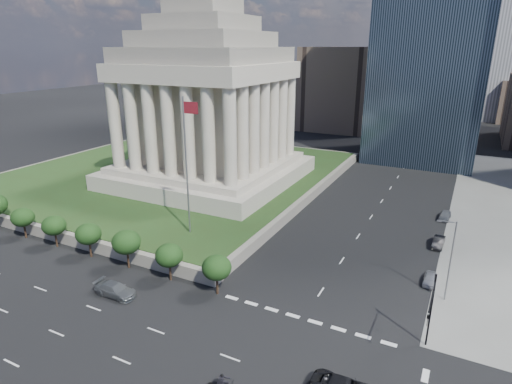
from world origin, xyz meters
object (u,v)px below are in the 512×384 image
Objects in this scene: parked_sedan_near at (430,279)px; suv_grey at (115,290)px; war_memorial at (206,83)px; motorcycle_trail at (221,383)px; parked_sedan_mid at (439,242)px; traffic_signal_ne at (430,309)px; street_lamp_north at (450,256)px; parked_sedan_far at (445,215)px; flagpole at (187,159)px.

suv_grey is at bearing -148.55° from parked_sedan_near.
war_memorial reaches higher than motorcycle_trail.
war_memorial is 46.57m from suv_grey.
suv_grey is 45.87m from parked_sedan_mid.
parked_sedan_mid is (-1.00, 26.17, -4.55)m from traffic_signal_ne.
street_lamp_north is at bearing 85.81° from traffic_signal_ne.
parked_sedan_mid is 11.83m from parked_sedan_far.
war_memorial reaches higher than parked_sedan_mid.
flagpole is at bearing -136.85° from parked_sedan_far.
street_lamp_north is 2.73× the size of parked_sedan_near.
motorcycle_trail is at bearing -139.74° from traffic_signal_ne.
parked_sedan_mid is at bearing -46.96° from suv_grey.
war_memorial is at bearing 116.89° from flagpole.
flagpole is 2.00× the size of street_lamp_north.
parked_sedan_near is at bearing -87.77° from parked_sedan_mid.
parked_sedan_far is (-1.00, 38.00, -4.53)m from traffic_signal_ne.
suv_grey is (-34.94, -16.88, -4.87)m from street_lamp_north.
war_memorial is 7.12× the size of suv_grey.
parked_sedan_near is 30.58m from motorcycle_trail.
flagpole is at bearing -152.32° from parked_sedan_mid.
flagpole is at bearing 0.03° from suv_grey.
war_memorial reaches higher than flagpole.
traffic_signal_ne is 26.58m from parked_sedan_mid.
street_lamp_north is at bearing -59.45° from parked_sedan_near.
traffic_signal_ne is 34.85m from suv_grey.
parked_sedan_mid is 41.35m from motorcycle_trail.
war_memorial is 1.95× the size of flagpole.
street_lamp_north is (35.16, 1.00, -7.45)m from flagpole.
parked_sedan_near is at bearing 49.49° from motorcycle_trail.
traffic_signal_ne reaches higher than parked_sedan_near.
parked_sedan_mid is (0.00, 11.73, 0.08)m from parked_sedan_near.
parked_sedan_mid is at bearing 97.01° from street_lamp_north.
parked_sedan_mid is (33.11, 31.75, -0.09)m from suv_grey.
suv_grey is at bearing 146.27° from motorcycle_trail.
motorcycle_trail is at bearing -102.04° from parked_sedan_far.
flagpole is at bearing 116.77° from motorcycle_trail.
street_lamp_north is at bearing -64.97° from suv_grey.
parked_sedan_far is (0.00, 11.83, 0.01)m from parked_sedan_mid.
motorcycle_trail is at bearing -50.03° from flagpole.
parked_sedan_far is at bearing 39.73° from flagpole.
flagpole reaches higher than parked_sedan_near.
flagpole is 7.74× the size of motorcycle_trail.
suv_grey is (0.22, -15.88, -12.32)m from flagpole.
flagpole is 4.68× the size of parked_sedan_mid.
war_memorial is 53.82m from parked_sedan_near.
traffic_signal_ne reaches higher than suv_grey.
parked_sedan_far is at bearing 91.51° from traffic_signal_ne.
parked_sedan_far is (45.50, 3.70, -20.68)m from war_memorial.
war_memorial is at bearing 143.58° from traffic_signal_ne.
street_lamp_north is 1.83× the size of suv_grey.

